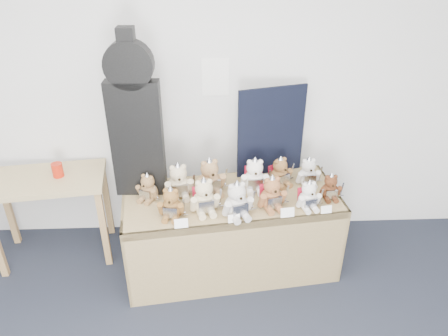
{
  "coord_description": "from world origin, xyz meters",
  "views": [
    {
      "loc": [
        0.35,
        -0.77,
        2.51
      ],
      "look_at": [
        0.46,
        1.86,
        0.98
      ],
      "focal_mm": 35.0,
      "sensor_mm": 36.0,
      "label": 1
    }
  ],
  "objects_px": {
    "teddy_front_right": "(272,194)",
    "teddy_back_left": "(179,182)",
    "teddy_back_far_left": "(148,188)",
    "guitar_case": "(135,119)",
    "teddy_front_left": "(204,197)",
    "display_table": "(233,217)",
    "teddy_front_end": "(330,188)",
    "red_cup": "(58,170)",
    "teddy_back_right": "(280,173)",
    "teddy_front_far_left": "(171,204)",
    "side_table": "(48,192)",
    "teddy_back_centre_right": "(255,176)",
    "teddy_back_centre_left": "(210,178)",
    "teddy_back_end": "(308,173)",
    "teddy_front_centre": "(237,201)",
    "teddy_front_far_right": "(308,196)"
  },
  "relations": [
    {
      "from": "teddy_front_right",
      "to": "teddy_back_left",
      "type": "distance_m",
      "value": 0.69
    },
    {
      "from": "teddy_back_far_left",
      "to": "guitar_case",
      "type": "bearing_deg",
      "value": 143.33
    },
    {
      "from": "teddy_front_right",
      "to": "teddy_front_left",
      "type": "bearing_deg",
      "value": 169.43
    },
    {
      "from": "display_table",
      "to": "teddy_front_right",
      "type": "relative_size",
      "value": 6.0
    },
    {
      "from": "teddy_front_end",
      "to": "red_cup",
      "type": "bearing_deg",
      "value": 169.21
    },
    {
      "from": "teddy_front_right",
      "to": "teddy_back_right",
      "type": "bearing_deg",
      "value": 56.47
    },
    {
      "from": "teddy_back_left",
      "to": "guitar_case",
      "type": "bearing_deg",
      "value": 155.87
    },
    {
      "from": "red_cup",
      "to": "teddy_front_far_left",
      "type": "bearing_deg",
      "value": -27.47
    },
    {
      "from": "teddy_front_left",
      "to": "teddy_back_right",
      "type": "xyz_separation_m",
      "value": [
        0.59,
        0.33,
        -0.01
      ]
    },
    {
      "from": "teddy_front_end",
      "to": "teddy_back_right",
      "type": "height_order",
      "value": "teddy_back_right"
    },
    {
      "from": "side_table",
      "to": "teddy_back_centre_right",
      "type": "bearing_deg",
      "value": -11.84
    },
    {
      "from": "side_table",
      "to": "teddy_front_far_left",
      "type": "bearing_deg",
      "value": -31.4
    },
    {
      "from": "teddy_front_far_left",
      "to": "red_cup",
      "type": "bearing_deg",
      "value": 159.24
    },
    {
      "from": "guitar_case",
      "to": "teddy_back_centre_left",
      "type": "bearing_deg",
      "value": -2.12
    },
    {
      "from": "display_table",
      "to": "teddy_back_centre_left",
      "type": "relative_size",
      "value": 5.35
    },
    {
      "from": "teddy_back_centre_left",
      "to": "teddy_back_end",
      "type": "height_order",
      "value": "teddy_back_centre_left"
    },
    {
      "from": "teddy_back_centre_left",
      "to": "teddy_back_end",
      "type": "bearing_deg",
      "value": -13.12
    },
    {
      "from": "guitar_case",
      "to": "teddy_back_end",
      "type": "height_order",
      "value": "guitar_case"
    },
    {
      "from": "teddy_back_end",
      "to": "display_table",
      "type": "bearing_deg",
      "value": -167.06
    },
    {
      "from": "teddy_back_left",
      "to": "teddy_back_far_left",
      "type": "bearing_deg",
      "value": 179.22
    },
    {
      "from": "side_table",
      "to": "teddy_back_far_left",
      "type": "distance_m",
      "value": 0.87
    },
    {
      "from": "teddy_front_left",
      "to": "teddy_back_left",
      "type": "height_order",
      "value": "teddy_back_left"
    },
    {
      "from": "teddy_front_end",
      "to": "teddy_back_left",
      "type": "distance_m",
      "value": 1.12
    },
    {
      "from": "teddy_front_end",
      "to": "teddy_back_centre_right",
      "type": "distance_m",
      "value": 0.57
    },
    {
      "from": "teddy_back_far_left",
      "to": "teddy_front_centre",
      "type": "bearing_deg",
      "value": 5.6
    },
    {
      "from": "display_table",
      "to": "guitar_case",
      "type": "bearing_deg",
      "value": 159.54
    },
    {
      "from": "guitar_case",
      "to": "teddy_back_centre_right",
      "type": "distance_m",
      "value": 0.98
    },
    {
      "from": "teddy_front_far_right",
      "to": "teddy_back_far_left",
      "type": "xyz_separation_m",
      "value": [
        -1.16,
        0.16,
        -0.0
      ]
    },
    {
      "from": "teddy_front_right",
      "to": "teddy_back_left",
      "type": "xyz_separation_m",
      "value": [
        -0.67,
        0.18,
        0.01
      ]
    },
    {
      "from": "guitar_case",
      "to": "teddy_front_centre",
      "type": "xyz_separation_m",
      "value": [
        0.7,
        -0.34,
        -0.48
      ]
    },
    {
      "from": "teddy_front_right",
      "to": "guitar_case",
      "type": "bearing_deg",
      "value": 151.23
    },
    {
      "from": "teddy_front_end",
      "to": "teddy_back_right",
      "type": "xyz_separation_m",
      "value": [
        -0.34,
        0.21,
        0.02
      ]
    },
    {
      "from": "teddy_back_left",
      "to": "display_table",
      "type": "bearing_deg",
      "value": -22.69
    },
    {
      "from": "teddy_front_left",
      "to": "teddy_front_end",
      "type": "distance_m",
      "value": 0.94
    },
    {
      "from": "guitar_case",
      "to": "teddy_front_end",
      "type": "relative_size",
      "value": 5.49
    },
    {
      "from": "side_table",
      "to": "teddy_back_right",
      "type": "xyz_separation_m",
      "value": [
        1.83,
        -0.06,
        0.16
      ]
    },
    {
      "from": "teddy_front_left",
      "to": "teddy_back_centre_right",
      "type": "height_order",
      "value": "same"
    },
    {
      "from": "guitar_case",
      "to": "teddy_back_far_left",
      "type": "xyz_separation_m",
      "value": [
        0.06,
        -0.11,
        -0.51
      ]
    },
    {
      "from": "teddy_front_right",
      "to": "teddy_back_right",
      "type": "relative_size",
      "value": 1.07
    },
    {
      "from": "teddy_front_far_left",
      "to": "teddy_back_left",
      "type": "distance_m",
      "value": 0.26
    },
    {
      "from": "guitar_case",
      "to": "teddy_back_centre_left",
      "type": "xyz_separation_m",
      "value": [
        0.52,
        -0.04,
        -0.47
      ]
    },
    {
      "from": "teddy_front_end",
      "to": "teddy_back_left",
      "type": "bearing_deg",
      "value": 173.22
    },
    {
      "from": "teddy_front_far_right",
      "to": "teddy_back_centre_right",
      "type": "relative_size",
      "value": 0.82
    },
    {
      "from": "guitar_case",
      "to": "red_cup",
      "type": "distance_m",
      "value": 0.83
    },
    {
      "from": "side_table",
      "to": "teddy_front_centre",
      "type": "height_order",
      "value": "teddy_front_centre"
    },
    {
      "from": "teddy_back_left",
      "to": "teddy_back_end",
      "type": "relative_size",
      "value": 1.18
    },
    {
      "from": "red_cup",
      "to": "teddy_back_centre_left",
      "type": "bearing_deg",
      "value": -8.44
    },
    {
      "from": "teddy_back_end",
      "to": "teddy_front_far_left",
      "type": "bearing_deg",
      "value": -166.53
    },
    {
      "from": "guitar_case",
      "to": "teddy_front_end",
      "type": "distance_m",
      "value": 1.5
    },
    {
      "from": "side_table",
      "to": "teddy_back_left",
      "type": "xyz_separation_m",
      "value": [
        1.05,
        -0.19,
        0.18
      ]
    }
  ]
}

